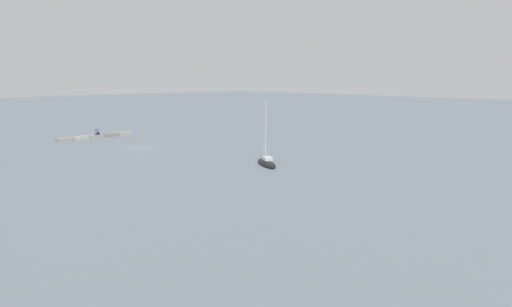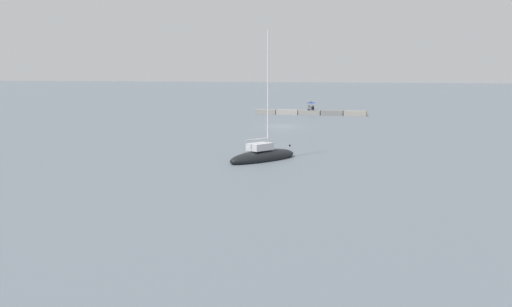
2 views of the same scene
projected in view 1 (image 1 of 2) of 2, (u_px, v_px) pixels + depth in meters
The scene contains 6 objects.
ground_plane at pixel (141, 148), 77.50m from camera, with size 500.00×500.00×0.00m, color slate.
seawall_pier at pixel (96, 136), 90.25m from camera, with size 16.22×1.45×0.71m.
person_seated_dark_left at pixel (98, 133), 90.35m from camera, with size 0.46×0.64×0.73m.
person_seated_grey_right at pixel (96, 134), 89.91m from camera, with size 0.46×0.64×0.73m.
umbrella_open_navy at pixel (97, 129), 90.07m from camera, with size 1.38×1.38×1.30m.
sailboat_black_near at pixel (267, 163), 62.04m from camera, with size 4.65×6.45×9.53m.
Camera 1 is at (38.98, 69.06, 12.39)m, focal length 30.06 mm.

